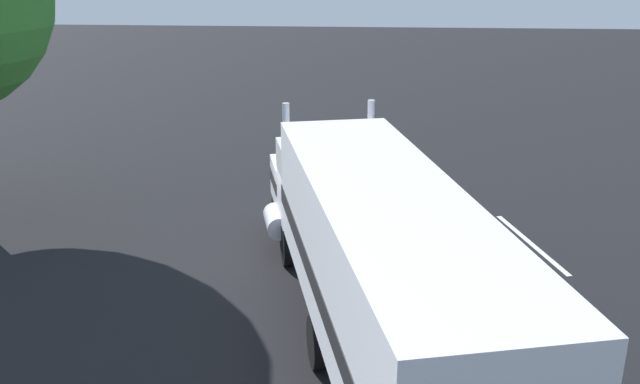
{
  "coord_description": "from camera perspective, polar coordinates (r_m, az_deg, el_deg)",
  "views": [
    {
      "loc": [
        -18.07,
        -1.87,
        8.14
      ],
      "look_at": [
        0.44,
        -0.46,
        1.6
      ],
      "focal_mm": 38.81,
      "sensor_mm": 36.0,
      "label": 1
    }
  ],
  "objects": [
    {
      "name": "ground_plane",
      "position": [
        19.91,
        -1.43,
        -4.73
      ],
      "size": [
        120.0,
        120.0,
        0.0
      ],
      "primitive_type": "plane",
      "color": "black"
    },
    {
      "name": "lane_stripe_near",
      "position": [
        17.88,
        9.18,
        -7.94
      ],
      "size": [
        4.32,
        1.17,
        0.01
      ],
      "primitive_type": "cube",
      "rotation": [
        0.0,
        0.0,
        0.23
      ],
      "color": "silver",
      "rests_on": "ground_plane"
    },
    {
      "name": "lane_stripe_mid",
      "position": [
        21.2,
        16.98,
        -4.06
      ],
      "size": [
        4.29,
        1.29,
        0.01
      ],
      "primitive_type": "cube",
      "rotation": [
        0.0,
        0.0,
        0.26
      ],
      "color": "silver",
      "rests_on": "ground_plane"
    },
    {
      "name": "semi_truck",
      "position": [
        13.83,
        4.19,
        -4.61
      ],
      "size": [
        14.33,
        5.92,
        4.5
      ],
      "color": "white",
      "rests_on": "ground_plane"
    },
    {
      "name": "person_bystander",
      "position": [
        15.04,
        12.67,
        -9.92
      ],
      "size": [
        0.34,
        0.45,
        1.63
      ],
      "color": "black",
      "rests_on": "ground_plane"
    }
  ]
}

